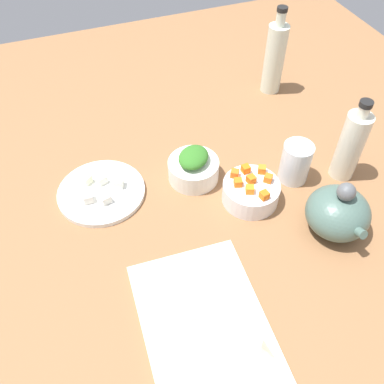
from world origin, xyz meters
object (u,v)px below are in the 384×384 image
bowl_greens (193,170)px  bowl_carrots (251,192)px  teapot (338,212)px  cutting_board (205,327)px  bottle_1 (351,145)px  bottle_0 (275,57)px  drinking_glass_0 (296,163)px  plate_tofu (102,192)px

bowl_greens → bowl_carrots: (11.59, 10.11, -0.11)cm
bowl_carrots → teapot: (14.38, 13.76, 2.94)cm
cutting_board → teapot: size_ratio=2.17×
teapot → bottle_1: size_ratio=0.71×
cutting_board → teapot: bearing=108.4°
bowl_greens → bowl_carrots: bowl_greens is taller
bowl_greens → bottle_0: (-27.50, 35.99, 8.34)cm
cutting_board → bottle_0: bearing=143.8°
cutting_board → bowl_greens: 39.80cm
bowl_carrots → bottle_0: (-39.10, 25.88, 8.45)cm
cutting_board → drinking_glass_0: drinking_glass_0 is taller
plate_tofu → bottle_1: size_ratio=0.96×
bowl_greens → bottle_1: bottle_1 is taller
bowl_carrots → drinking_glass_0: size_ratio=1.29×
bottle_1 → cutting_board: bearing=-61.2°
bowl_carrots → teapot: 20.12cm
plate_tofu → bottle_1: bearing=76.1°
cutting_board → bottle_1: 55.03cm
bottle_0 → drinking_glass_0: bottle_0 is taller
bottle_0 → cutting_board: bearing=-36.2°
cutting_board → bottle_0: 81.76cm
bowl_carrots → bottle_0: size_ratio=0.52×
teapot → bottle_0: 55.11cm
bottle_0 → bottle_1: (39.29, -0.33, -1.46)cm
bowl_carrots → drinking_glass_0: bearing=102.0°
bottle_1 → bottle_0: bearing=179.5°
plate_tofu → teapot: teapot is taller
teapot → bottle_1: (-14.19, 11.79, 4.05)cm
bowl_greens → bottle_0: bearing=127.4°
bowl_carrots → bottle_1: 26.49cm
teapot → bowl_carrots: bearing=-136.3°
bottle_0 → drinking_glass_0: (36.30, -12.67, -5.81)cm
bowl_carrots → bottle_1: size_ratio=0.61×
drinking_glass_0 → bowl_carrots: bearing=-78.0°
bowl_greens → bowl_carrots: size_ratio=0.94×
plate_tofu → bottle_1: bottle_1 is taller
teapot → drinking_glass_0: bearing=-178.2°
teapot → bottle_0: size_ratio=0.60×
plate_tofu → bottle_0: bearing=112.8°
cutting_board → bottle_1: bearing=118.8°
bowl_carrots → bowl_greens: bearing=-138.9°
teapot → drinking_glass_0: (-17.18, -0.55, -0.30)cm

